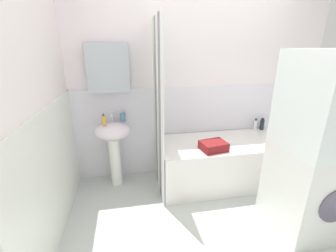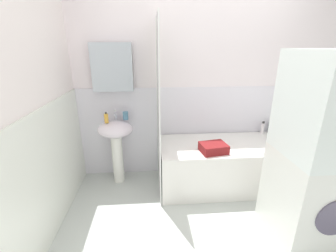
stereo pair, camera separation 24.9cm
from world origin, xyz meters
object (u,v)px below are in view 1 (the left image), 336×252
at_px(lotion_bottle, 255,125).
at_px(washer_dryer_stack, 316,148).
at_px(bathtub, 222,162).
at_px(sink, 114,140).
at_px(soap_dispenser, 104,120).
at_px(towel_folded, 213,146).
at_px(toothbrush_cup, 123,117).
at_px(conditioner_bottle, 262,124).

xyz_separation_m(lotion_bottle, washer_dryer_stack, (-0.12, -1.16, 0.19)).
bearing_deg(bathtub, washer_dryer_stack, -61.71).
distance_m(sink, soap_dispenser, 0.30).
bearing_deg(towel_folded, bathtub, 42.70).
bearing_deg(washer_dryer_stack, toothbrush_cup, 146.33).
distance_m(conditioner_bottle, washer_dryer_stack, 1.23).
relative_size(sink, lotion_bottle, 4.63).
height_order(sink, towel_folded, sink).
height_order(sink, soap_dispenser, soap_dispenser).
xyz_separation_m(bathtub, conditioner_bottle, (0.71, 0.32, 0.36)).
relative_size(sink, bathtub, 0.51).
height_order(conditioner_bottle, towel_folded, conditioner_bottle).
bearing_deg(sink, washer_dryer_stack, -30.06).
distance_m(soap_dispenser, lotion_bottle, 2.05).
bearing_deg(soap_dispenser, lotion_bottle, 4.01).
bearing_deg(sink, lotion_bottle, 3.08).
height_order(sink, toothbrush_cup, toothbrush_cup).
height_order(lotion_bottle, towel_folded, lotion_bottle).
height_order(soap_dispenser, lotion_bottle, soap_dispenser).
xyz_separation_m(bathtub, washer_dryer_stack, (0.47, -0.88, 0.56)).
height_order(sink, conditioner_bottle, sink).
bearing_deg(soap_dispenser, toothbrush_cup, 27.84).
bearing_deg(toothbrush_cup, sink, -148.98).
bearing_deg(washer_dryer_stack, conditioner_bottle, 78.59).
distance_m(sink, conditioner_bottle, 2.07).
xyz_separation_m(soap_dispenser, towel_folded, (1.23, -0.35, -0.27)).
relative_size(sink, soap_dispenser, 6.15).
height_order(toothbrush_cup, bathtub, toothbrush_cup).
bearing_deg(conditioner_bottle, washer_dryer_stack, -101.41).
distance_m(towel_folded, washer_dryer_stack, 0.99).
relative_size(bathtub, lotion_bottle, 9.06).
bearing_deg(bathtub, toothbrush_cup, 168.15).
relative_size(toothbrush_cup, lotion_bottle, 0.56).
distance_m(bathtub, towel_folded, 0.45).
relative_size(conditioner_bottle, towel_folded, 0.59).
height_order(sink, lotion_bottle, sink).
xyz_separation_m(soap_dispenser, lotion_bottle, (2.04, 0.14, -0.24)).
relative_size(sink, conditioner_bottle, 4.90).
relative_size(soap_dispenser, bathtub, 0.08).
bearing_deg(toothbrush_cup, lotion_bottle, 0.91).
height_order(soap_dispenser, towel_folded, soap_dispenser).
bearing_deg(soap_dispenser, conditioner_bottle, 4.53).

